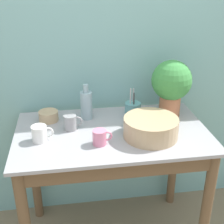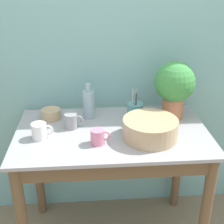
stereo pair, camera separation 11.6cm
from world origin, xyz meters
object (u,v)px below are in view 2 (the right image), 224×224
object	(u,v)px
mug_pink	(98,137)
utensil_cup	(135,110)
bowl_wash_large	(150,129)
bowl_small_tan	(51,114)
mug_white	(40,131)
bottle_tall	(89,104)
potted_plant	(175,85)
mug_grey	(71,121)

from	to	relation	value
mug_pink	utensil_cup	bearing A→B (deg)	51.52
bowl_wash_large	bowl_small_tan	world-z (taller)	bowl_wash_large
bowl_wash_large	mug_white	distance (m)	0.60
utensil_cup	bottle_tall	bearing A→B (deg)	175.74
bowl_wash_large	mug_white	xyz separation A→B (m)	(-0.60, 0.04, -0.01)
mug_white	bowl_small_tan	xyz separation A→B (m)	(0.04, 0.24, -0.01)
potted_plant	utensil_cup	size ratio (longest dim) A/B	1.84
potted_plant	mug_pink	size ratio (longest dim) A/B	3.37
mug_grey	mug_white	xyz separation A→B (m)	(-0.17, -0.11, -0.00)
mug_grey	bowl_small_tan	size ratio (longest dim) A/B	0.92
bowl_wash_large	mug_white	world-z (taller)	bowl_wash_large
bowl_wash_large	mug_grey	world-z (taller)	bowl_wash_large
potted_plant	bottle_tall	distance (m)	0.53
mug_grey	bowl_small_tan	distance (m)	0.19
bowl_wash_large	bowl_small_tan	size ratio (longest dim) A/B	2.54
utensil_cup	bowl_small_tan	bearing A→B (deg)	177.56
potted_plant	utensil_cup	xyz separation A→B (m)	(-0.23, 0.02, -0.16)
bottle_tall	mug_white	distance (m)	0.37
mug_white	bottle_tall	bearing A→B (deg)	42.07
mug_grey	utensil_cup	xyz separation A→B (m)	(0.39, 0.11, 0.00)
bottle_tall	mug_pink	bearing A→B (deg)	-82.10
mug_pink	mug_grey	size ratio (longest dim) A/B	0.97
potted_plant	mug_grey	size ratio (longest dim) A/B	3.29
bottle_tall	mug_white	size ratio (longest dim) A/B	1.89
mug_white	utensil_cup	distance (m)	0.60
bottle_tall	utensil_cup	xyz separation A→B (m)	(0.29, -0.02, -0.04)
bottle_tall	mug_grey	bearing A→B (deg)	-127.40
bowl_wash_large	mug_grey	distance (m)	0.46
bowl_small_tan	mug_grey	bearing A→B (deg)	-45.94
bowl_wash_large	mug_grey	xyz separation A→B (m)	(-0.43, 0.15, -0.01)
bowl_wash_large	utensil_cup	bearing A→B (deg)	99.60
potted_plant	mug_white	size ratio (longest dim) A/B	3.04
bottle_tall	potted_plant	bearing A→B (deg)	-4.28
bowl_wash_large	utensil_cup	world-z (taller)	utensil_cup
bowl_small_tan	mug_pink	bearing A→B (deg)	-49.51
potted_plant	mug_white	bearing A→B (deg)	-165.42
mug_white	bowl_small_tan	bearing A→B (deg)	81.50
mug_pink	bowl_small_tan	size ratio (longest dim) A/B	0.89
bowl_wash_large	mug_pink	xyz separation A→B (m)	(-0.29, -0.04, -0.01)
potted_plant	mug_white	distance (m)	0.83
potted_plant	mug_pink	world-z (taller)	potted_plant
bottle_tall	bowl_small_tan	xyz separation A→B (m)	(-0.23, 0.00, -0.06)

